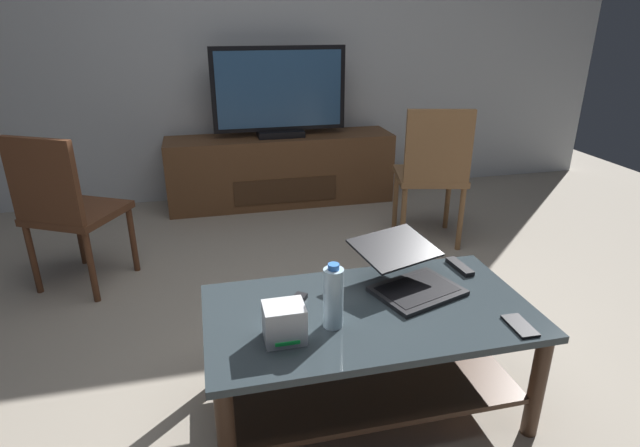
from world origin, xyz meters
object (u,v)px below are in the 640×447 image
(coffee_table, at_px, (368,340))
(media_cabinet, at_px, (281,170))
(side_chair, at_px, (65,206))
(router_box, at_px, (284,323))
(water_bottle_near, at_px, (333,297))
(television, at_px, (279,94))
(cell_phone, at_px, (520,326))
(tv_remote, at_px, (293,304))
(soundbar_remote, at_px, (460,267))
(laptop, at_px, (408,273))
(dining_chair, at_px, (433,170))

(coffee_table, bearing_deg, media_cabinet, 88.38)
(media_cabinet, height_order, side_chair, side_chair)
(router_box, height_order, water_bottle_near, water_bottle_near)
(coffee_table, height_order, water_bottle_near, water_bottle_near)
(water_bottle_near, bearing_deg, television, 84.83)
(television, xyz_separation_m, cell_phone, (0.40, -2.70, -0.44))
(water_bottle_near, bearing_deg, tv_remote, 126.12)
(cell_phone, bearing_deg, router_box, 173.00)
(media_cabinet, bearing_deg, coffee_table, -91.62)
(router_box, bearing_deg, soundbar_remote, 22.26)
(media_cabinet, relative_size, tv_remote, 11.44)
(router_box, bearing_deg, laptop, 24.09)
(side_chair, bearing_deg, dining_chair, 3.06)
(coffee_table, distance_m, side_chair, 1.86)
(side_chair, height_order, soundbar_remote, side_chair)
(dining_chair, bearing_deg, side_chair, -176.94)
(router_box, bearing_deg, coffee_table, 19.11)
(media_cabinet, relative_size, water_bottle_near, 7.59)
(coffee_table, relative_size, side_chair, 1.34)
(laptop, bearing_deg, television, 93.20)
(soundbar_remote, bearing_deg, television, 95.24)
(soundbar_remote, bearing_deg, dining_chair, 65.31)
(television, relative_size, tv_remote, 6.54)
(laptop, distance_m, cell_phone, 0.46)
(media_cabinet, relative_size, side_chair, 2.02)
(router_box, distance_m, soundbar_remote, 0.89)
(laptop, bearing_deg, water_bottle_near, -151.14)
(coffee_table, bearing_deg, tv_remote, 163.73)
(cell_phone, xyz_separation_m, soundbar_remote, (0.01, 0.45, 0.01))
(coffee_table, distance_m, router_box, 0.41)
(coffee_table, distance_m, cell_phone, 0.55)
(water_bottle_near, xyz_separation_m, cell_phone, (0.63, -0.16, -0.11))
(dining_chair, distance_m, cell_phone, 1.72)
(television, relative_size, router_box, 7.65)
(dining_chair, bearing_deg, tv_remote, -131.27)
(cell_phone, relative_size, tv_remote, 0.88)
(media_cabinet, bearing_deg, cell_phone, -81.55)
(water_bottle_near, relative_size, cell_phone, 1.72)
(television, relative_size, laptop, 2.21)
(television, height_order, soundbar_remote, television)
(router_box, relative_size, cell_phone, 0.98)
(dining_chair, height_order, laptop, dining_chair)
(router_box, xyz_separation_m, soundbar_remote, (0.82, 0.34, -0.06))
(coffee_table, height_order, soundbar_remote, soundbar_remote)
(coffee_table, relative_size, cell_phone, 8.66)
(television, xyz_separation_m, laptop, (0.13, -2.34, -0.38))
(side_chair, bearing_deg, coffee_table, -45.02)
(media_cabinet, xyz_separation_m, cell_phone, (0.40, -2.72, 0.18))
(laptop, bearing_deg, cell_phone, -52.75)
(dining_chair, xyz_separation_m, tv_remote, (-1.18, -1.35, -0.06))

